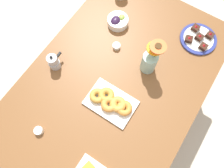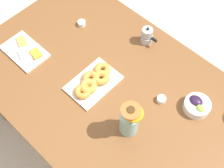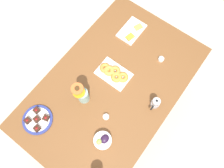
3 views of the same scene
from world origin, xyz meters
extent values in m
plane|color=beige|center=(0.00, 0.00, 0.00)|extent=(6.00, 6.00, 0.00)
cube|color=brown|center=(0.00, 0.00, 0.72)|extent=(1.60, 1.00, 0.04)
cube|color=brown|center=(-0.72, -0.42, 0.35)|extent=(0.07, 0.07, 0.70)
cube|color=brown|center=(0.72, -0.42, 0.35)|extent=(0.07, 0.07, 0.70)
cube|color=brown|center=(-0.72, 0.42, 0.35)|extent=(0.07, 0.07, 0.70)
cylinder|color=white|center=(0.40, 0.21, 0.77)|extent=(0.14, 0.14, 0.05)
ellipsoid|color=#2D1938|center=(0.38, 0.22, 0.79)|extent=(0.08, 0.06, 0.04)
ellipsoid|color=#9EC14C|center=(0.42, 0.20, 0.79)|extent=(0.05, 0.04, 0.04)
cube|color=white|center=(-0.53, -0.17, 0.75)|extent=(0.26, 0.17, 0.01)
cube|color=#EFB74C|center=(-0.59, -0.14, 0.76)|extent=(0.08, 0.07, 0.01)
cube|color=white|center=(-0.51, -0.19, 0.76)|extent=(0.08, 0.07, 0.01)
cube|color=orange|center=(-0.46, -0.14, 0.76)|extent=(0.08, 0.06, 0.02)
cube|color=white|center=(-0.09, -0.05, 0.75)|extent=(0.19, 0.28, 0.01)
torus|color=orange|center=(-0.08, -0.13, 0.77)|extent=(0.10, 0.10, 0.03)
torus|color=gold|center=(-0.08, -0.09, 0.77)|extent=(0.12, 0.12, 0.04)
torus|color=orange|center=(-0.11, -0.05, 0.77)|extent=(0.10, 0.10, 0.04)
torus|color=gold|center=(-0.07, -0.01, 0.77)|extent=(0.11, 0.11, 0.04)
torus|color=gold|center=(-0.10, 0.03, 0.77)|extent=(0.12, 0.12, 0.03)
cylinder|color=white|center=(0.24, 0.12, 0.75)|extent=(0.05, 0.05, 0.03)
cylinder|color=#C68923|center=(0.24, 0.12, 0.76)|extent=(0.04, 0.04, 0.01)
cylinder|color=white|center=(-0.44, 0.20, 0.75)|extent=(0.05, 0.05, 0.03)
cylinder|color=maroon|center=(-0.44, 0.20, 0.76)|extent=(0.04, 0.04, 0.01)
cylinder|color=navy|center=(0.57, -0.29, 0.75)|extent=(0.24, 0.24, 0.01)
cylinder|color=white|center=(0.57, -0.29, 0.75)|extent=(0.19, 0.19, 0.01)
cube|color=#381E14|center=(0.52, -0.24, 0.77)|extent=(0.05, 0.05, 0.02)
cone|color=red|center=(0.52, -0.24, 0.79)|extent=(0.02, 0.02, 0.01)
cube|color=#381E14|center=(0.62, -0.24, 0.77)|extent=(0.05, 0.05, 0.02)
cone|color=red|center=(0.62, -0.24, 0.79)|extent=(0.02, 0.02, 0.01)
cube|color=#381E14|center=(0.52, -0.34, 0.77)|extent=(0.05, 0.05, 0.02)
cone|color=red|center=(0.52, -0.34, 0.79)|extent=(0.02, 0.02, 0.01)
cube|color=#381E14|center=(0.62, -0.34, 0.77)|extent=(0.05, 0.05, 0.02)
cone|color=red|center=(0.62, -0.34, 0.79)|extent=(0.02, 0.02, 0.01)
cube|color=#381E14|center=(0.57, -0.29, 0.77)|extent=(0.05, 0.05, 0.02)
cone|color=red|center=(0.57, -0.29, 0.79)|extent=(0.02, 0.02, 0.01)
cylinder|color=#99C1B7|center=(0.22, -0.11, 0.81)|extent=(0.09, 0.09, 0.14)
cylinder|color=#3D702D|center=(0.23, -0.13, 0.93)|extent=(0.01, 0.01, 0.10)
cylinder|color=orange|center=(0.23, -0.13, 0.99)|extent=(0.09, 0.09, 0.01)
cylinder|color=#472D14|center=(0.23, -0.13, 0.99)|extent=(0.04, 0.04, 0.01)
cylinder|color=#3D702D|center=(0.24, -0.12, 0.91)|extent=(0.01, 0.01, 0.06)
cylinder|color=orange|center=(0.24, -0.12, 0.95)|extent=(0.09, 0.09, 0.01)
cylinder|color=#472D14|center=(0.24, -0.12, 0.95)|extent=(0.04, 0.04, 0.01)
cylinder|color=#B7B7BC|center=(-0.07, 0.37, 0.77)|extent=(0.07, 0.07, 0.05)
cylinder|color=#B7B7BC|center=(-0.07, 0.37, 0.79)|extent=(0.05, 0.05, 0.01)
cylinder|color=#B7B7BC|center=(-0.07, 0.37, 0.82)|extent=(0.06, 0.06, 0.04)
sphere|color=black|center=(-0.07, 0.37, 0.85)|extent=(0.02, 0.02, 0.02)
cube|color=black|center=(-0.02, 0.37, 0.80)|extent=(0.04, 0.01, 0.01)
camera|label=1|loc=(-0.37, -0.24, 1.96)|focal=35.00mm
camera|label=2|loc=(0.58, -0.61, 2.18)|focal=50.00mm
camera|label=3|loc=(0.48, 0.36, 2.43)|focal=35.00mm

